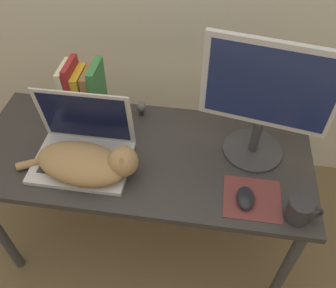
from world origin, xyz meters
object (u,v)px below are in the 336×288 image
(external_monitor, at_px, (265,99))
(cat, at_px, (88,163))
(laptop, at_px, (83,149))
(webcam, at_px, (141,107))
(mug, at_px, (300,210))
(computer_mouse, at_px, (246,198))
(book_row, at_px, (84,91))

(external_monitor, bearing_deg, cat, -161.49)
(laptop, bearing_deg, webcam, 58.53)
(cat, distance_m, mug, 0.78)
(laptop, relative_size, external_monitor, 0.75)
(laptop, bearing_deg, computer_mouse, -10.54)
(external_monitor, bearing_deg, webcam, 162.81)
(cat, height_order, book_row, book_row)
(webcam, relative_size, mug, 0.56)
(cat, relative_size, computer_mouse, 4.76)
(cat, distance_m, external_monitor, 0.69)
(external_monitor, height_order, book_row, external_monitor)
(book_row, height_order, mug, book_row)
(laptop, bearing_deg, book_row, 104.47)
(laptop, xyz_separation_m, webcam, (0.17, 0.29, -0.01))
(webcam, bearing_deg, cat, -110.00)
(computer_mouse, bearing_deg, laptop, 169.46)
(laptop, distance_m, book_row, 0.29)
(laptop, relative_size, cat, 0.78)
(webcam, bearing_deg, book_row, -176.80)
(book_row, distance_m, webcam, 0.26)
(laptop, height_order, book_row, laptop)
(mug, bearing_deg, computer_mouse, 166.47)
(external_monitor, height_order, mug, external_monitor)
(mug, bearing_deg, book_row, 153.93)
(laptop, distance_m, webcam, 0.34)
(laptop, relative_size, computer_mouse, 3.69)
(external_monitor, relative_size, webcam, 7.26)
(computer_mouse, height_order, webcam, webcam)
(book_row, bearing_deg, external_monitor, -10.64)
(laptop, relative_size, mug, 3.07)
(external_monitor, relative_size, computer_mouse, 4.92)
(laptop, distance_m, cat, 0.09)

